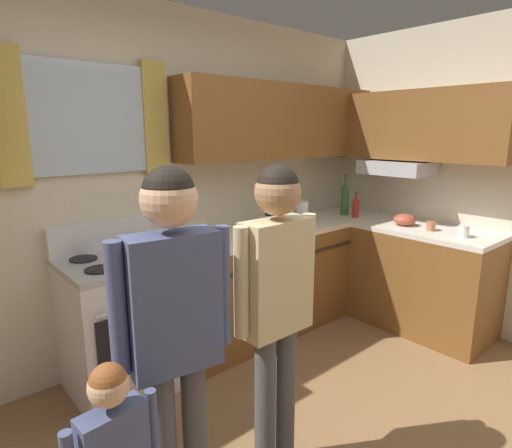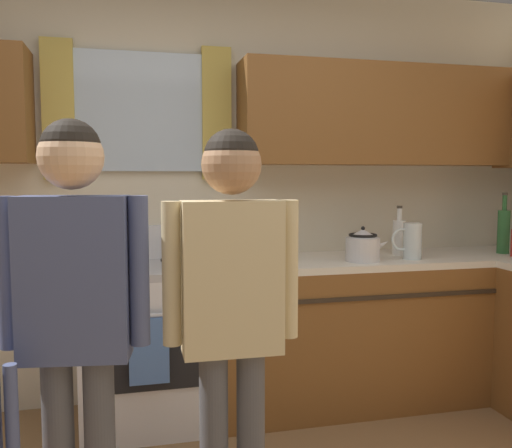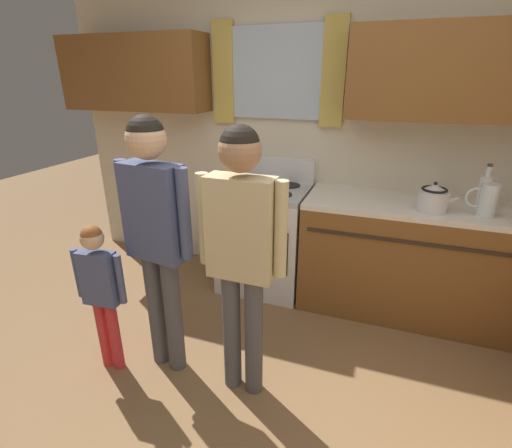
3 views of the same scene
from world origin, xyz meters
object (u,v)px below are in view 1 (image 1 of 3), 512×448
(mixing_bowl, at_px, (405,220))
(adult_holding_child, at_px, (174,316))
(bottle_wine_green, at_px, (345,200))
(stovetop_kettle, at_px, (275,221))
(bottle_milk_white, at_px, (288,210))
(adult_in_plaid, at_px, (276,289))
(bottle_sauce_red, at_px, (356,208))
(water_pitcher, at_px, (301,214))
(mug_ceramic_white, at_px, (464,231))
(stove_oven, at_px, (123,321))
(cup_terracotta, at_px, (431,226))

(mixing_bowl, bearing_deg, adult_holding_child, -169.24)
(bottle_wine_green, bearing_deg, stovetop_kettle, -174.90)
(bottle_milk_white, xyz_separation_m, adult_in_plaid, (-1.32, -1.23, -0.04))
(bottle_sauce_red, relative_size, water_pitcher, 1.12)
(mug_ceramic_white, height_order, adult_holding_child, adult_holding_child)
(stove_oven, relative_size, bottle_sauce_red, 4.48)
(stove_oven, bearing_deg, mug_ceramic_white, -28.28)
(stove_oven, relative_size, mixing_bowl, 5.77)
(bottle_sauce_red, height_order, mug_ceramic_white, bottle_sauce_red)
(stovetop_kettle, distance_m, adult_in_plaid, 1.44)
(stove_oven, xyz_separation_m, adult_in_plaid, (0.26, -1.19, 0.52))
(bottle_milk_white, relative_size, water_pitcher, 1.42)
(cup_terracotta, bearing_deg, stovetop_kettle, 142.30)
(stove_oven, bearing_deg, bottle_wine_green, -1.37)
(water_pitcher, distance_m, mixing_bowl, 0.91)
(bottle_milk_white, bearing_deg, mixing_bowl, -45.60)
(adult_in_plaid, bearing_deg, adult_holding_child, 177.69)
(stovetop_kettle, relative_size, adult_in_plaid, 0.18)
(stovetop_kettle, height_order, adult_holding_child, adult_holding_child)
(mixing_bowl, distance_m, adult_in_plaid, 2.09)
(bottle_sauce_red, relative_size, adult_in_plaid, 0.16)
(adult_holding_child, distance_m, adult_in_plaid, 0.53)
(cup_terracotta, height_order, adult_in_plaid, adult_in_plaid)
(water_pitcher, xyz_separation_m, mixing_bowl, (0.72, -0.55, -0.06))
(bottle_sauce_red, bearing_deg, bottle_wine_green, 80.98)
(bottle_milk_white, xyz_separation_m, stovetop_kettle, (-0.33, -0.19, -0.02))
(bottle_milk_white, height_order, mug_ceramic_white, bottle_milk_white)
(adult_in_plaid, bearing_deg, bottle_milk_white, 43.14)
(cup_terracotta, bearing_deg, water_pitcher, 131.38)
(cup_terracotta, bearing_deg, mug_ceramic_white, -95.21)
(water_pitcher, relative_size, mixing_bowl, 1.15)
(bottle_sauce_red, distance_m, mixing_bowl, 0.49)
(water_pitcher, height_order, adult_holding_child, adult_holding_child)
(stove_oven, bearing_deg, stovetop_kettle, -6.66)
(bottle_milk_white, height_order, adult_in_plaid, adult_in_plaid)
(bottle_wine_green, distance_m, mug_ceramic_white, 1.16)
(cup_terracotta, xyz_separation_m, adult_holding_child, (-2.54, -0.23, 0.06))
(adult_in_plaid, bearing_deg, stove_oven, 102.50)
(bottle_wine_green, relative_size, cup_terracotta, 3.62)
(bottle_wine_green, bearing_deg, adult_in_plaid, -150.44)
(bottle_milk_white, bearing_deg, bottle_sauce_red, -19.76)
(stove_oven, bearing_deg, cup_terracotta, -22.40)
(bottle_milk_white, distance_m, mug_ceramic_white, 1.42)
(cup_terracotta, height_order, mixing_bowl, mixing_bowl)
(mug_ceramic_white, xyz_separation_m, adult_holding_child, (-2.52, 0.04, 0.05))
(bottle_wine_green, height_order, cup_terracotta, bottle_wine_green)
(water_pitcher, height_order, adult_in_plaid, adult_in_plaid)
(bottle_milk_white, xyz_separation_m, adult_holding_child, (-1.85, -1.21, -0.02))
(stove_oven, bearing_deg, bottle_milk_white, 1.46)
(bottle_milk_white, bearing_deg, mug_ceramic_white, -61.89)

